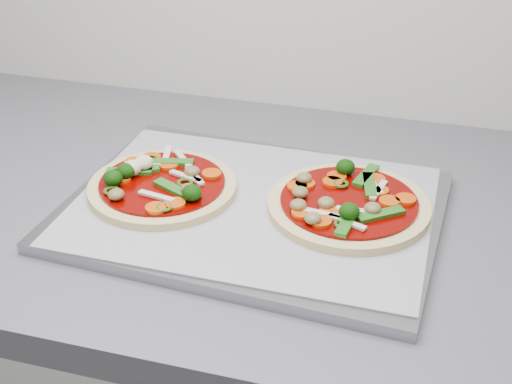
# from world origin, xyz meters

# --- Properties ---
(countertop) EXTENTS (3.60, 0.60, 0.04)m
(countertop) POSITION_xyz_m (0.00, 1.30, 0.88)
(countertop) COLOR #55565C
(countertop) RESTS_ON base_cabinet
(baking_tray) EXTENTS (0.46, 0.36, 0.01)m
(baking_tray) POSITION_xyz_m (0.05, 1.27, 0.91)
(baking_tray) COLOR gray
(baking_tray) RESTS_ON countertop
(parchment) EXTENTS (0.43, 0.31, 0.00)m
(parchment) POSITION_xyz_m (0.05, 1.27, 0.92)
(parchment) COLOR #96959A
(parchment) RESTS_ON baking_tray
(pizza_left) EXTENTS (0.19, 0.19, 0.03)m
(pizza_left) POSITION_xyz_m (-0.07, 1.27, 0.93)
(pizza_left) COLOR #DCBF7D
(pizza_left) RESTS_ON parchment
(pizza_right) EXTENTS (0.24, 0.24, 0.03)m
(pizza_right) POSITION_xyz_m (0.16, 1.28, 0.93)
(pizza_right) COLOR #DCBF7D
(pizza_right) RESTS_ON parchment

